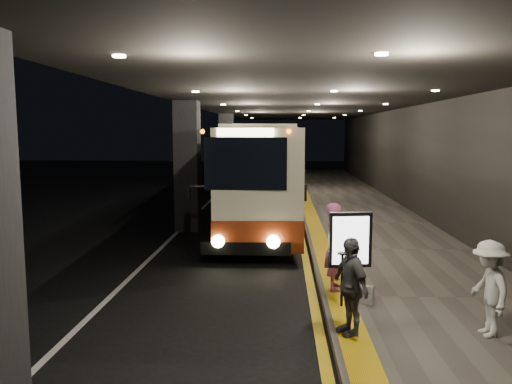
{
  "coord_description": "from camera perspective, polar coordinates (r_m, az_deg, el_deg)",
  "views": [
    {
      "loc": [
        1.7,
        -12.78,
        3.37
      ],
      "look_at": [
        0.99,
        0.98,
        1.7
      ],
      "focal_mm": 35.0,
      "sensor_mm": 36.0,
      "label": 1
    }
  ],
  "objects": [
    {
      "name": "ground",
      "position": [
        13.33,
        -4.51,
        -7.76
      ],
      "size": [
        90.0,
        90.0,
        0.0
      ],
      "primitive_type": "plane",
      "color": "black"
    },
    {
      "name": "lane_line_white",
      "position": [
        18.43,
        -8.05,
        -3.68
      ],
      "size": [
        0.12,
        50.0,
        0.01
      ],
      "primitive_type": "cube",
      "color": "silver",
      "rests_on": "ground"
    },
    {
      "name": "kerb_stripe_yellow",
      "position": [
        18.11,
        4.98,
        -3.83
      ],
      "size": [
        0.18,
        50.0,
        0.01
      ],
      "primitive_type": "cube",
      "color": "gold",
      "rests_on": "ground"
    },
    {
      "name": "sidewalk",
      "position": [
        18.34,
        12.51,
        -3.61
      ],
      "size": [
        4.5,
        50.0,
        0.15
      ],
      "primitive_type": "cube",
      "color": "#514C44",
      "rests_on": "ground"
    },
    {
      "name": "tactile_strip",
      "position": [
        18.11,
        6.57,
        -3.36
      ],
      "size": [
        0.5,
        50.0,
        0.01
      ],
      "primitive_type": "cube",
      "color": "gold",
      "rests_on": "sidewalk"
    },
    {
      "name": "terminal_wall",
      "position": [
        18.56,
        19.65,
        5.37
      ],
      "size": [
        0.1,
        50.0,
        6.0
      ],
      "primitive_type": "cube",
      "color": "black",
      "rests_on": "ground"
    },
    {
      "name": "support_columns",
      "position": [
        17.12,
        -7.82,
        2.93
      ],
      "size": [
        0.8,
        24.8,
        4.4
      ],
      "color": "black",
      "rests_on": "ground"
    },
    {
      "name": "canopy",
      "position": [
        17.84,
        5.63,
        10.83
      ],
      "size": [
        9.0,
        50.0,
        0.4
      ],
      "primitive_type": "cube",
      "color": "black",
      "rests_on": "support_columns"
    },
    {
      "name": "coach_main",
      "position": [
        17.59,
        0.09,
        1.34
      ],
      "size": [
        2.89,
        11.21,
        3.46
      ],
      "rotation": [
        0.0,
        0.0,
        0.05
      ],
      "color": "beige",
      "rests_on": "ground"
    },
    {
      "name": "coach_second",
      "position": [
        28.49,
        1.51,
        3.57
      ],
      "size": [
        2.99,
        11.48,
        3.57
      ],
      "rotation": [
        0.0,
        0.0,
        0.06
      ],
      "color": "beige",
      "rests_on": "ground"
    },
    {
      "name": "coach_third",
      "position": [
        44.08,
        1.93,
        4.88
      ],
      "size": [
        3.18,
        12.16,
        3.78
      ],
      "rotation": [
        0.0,
        0.0,
        -0.06
      ],
      "color": "beige",
      "rests_on": "ground"
    },
    {
      "name": "passenger_boarding",
      "position": [
        10.33,
        9.05,
        -6.18
      ],
      "size": [
        0.48,
        0.69,
        1.79
      ],
      "primitive_type": "imported",
      "rotation": [
        0.0,
        0.0,
        1.49
      ],
      "color": "pink",
      "rests_on": "sidewalk"
    },
    {
      "name": "passenger_waiting_white",
      "position": [
        8.79,
        25.09,
        -9.95
      ],
      "size": [
        0.5,
        1.01,
        1.53
      ],
      "primitive_type": "imported",
      "rotation": [
        0.0,
        0.0,
        -1.53
      ],
      "color": "#BAB9B4",
      "rests_on": "sidewalk"
    },
    {
      "name": "passenger_waiting_grey",
      "position": [
        8.18,
        10.73,
        -10.53
      ],
      "size": [
        0.79,
        1.03,
        1.57
      ],
      "primitive_type": "imported",
      "rotation": [
        0.0,
        0.0,
        -1.17
      ],
      "color": "#47474C",
      "rests_on": "sidewalk"
    },
    {
      "name": "bag_polka",
      "position": [
        9.8,
        12.47,
        -11.38
      ],
      "size": [
        0.31,
        0.23,
        0.34
      ],
      "primitive_type": "cube",
      "rotation": [
        0.0,
        0.0,
        -0.43
      ],
      "color": "black",
      "rests_on": "sidewalk"
    },
    {
      "name": "info_sign",
      "position": [
        9.6,
        10.72,
        -5.6
      ],
      "size": [
        0.82,
        0.23,
        1.72
      ],
      "rotation": [
        0.0,
        0.0,
        0.14
      ],
      "color": "black",
      "rests_on": "sidewalk"
    },
    {
      "name": "stanchion_post",
      "position": [
        9.45,
        9.8,
        -9.89
      ],
      "size": [
        0.05,
        0.05,
        1.01
      ],
      "primitive_type": "cylinder",
      "color": "black",
      "rests_on": "sidewalk"
    }
  ]
}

